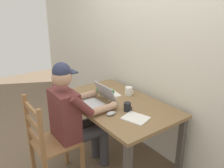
{
  "coord_description": "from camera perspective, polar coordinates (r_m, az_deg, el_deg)",
  "views": [
    {
      "loc": [
        1.88,
        -1.44,
        1.81
      ],
      "look_at": [
        -0.02,
        -0.05,
        0.94
      ],
      "focal_mm": 37.93,
      "sensor_mm": 36.0,
      "label": 1
    }
  ],
  "objects": [
    {
      "name": "computer_mouse",
      "position": [
        2.33,
        -0.23,
        -7.1
      ],
      "size": [
        0.06,
        0.1,
        0.03
      ],
      "primitive_type": "ellipsoid",
      "color": "#ADAFB2",
      "rests_on": "desk"
    },
    {
      "name": "paper_pile_near_laptop",
      "position": [
        2.28,
        5.72,
        -8.19
      ],
      "size": [
        0.28,
        0.25,
        0.01
      ],
      "primitive_type": "cube",
      "rotation": [
        0.0,
        0.0,
        0.3
      ],
      "color": "white",
      "rests_on": "desk"
    },
    {
      "name": "book_stack_main",
      "position": [
        2.83,
        -1.61,
        -1.78
      ],
      "size": [
        0.21,
        0.15,
        0.05
      ],
      "color": "#2D5B9E",
      "rests_on": "desk"
    },
    {
      "name": "desk",
      "position": [
        2.64,
        1.15,
        -6.24
      ],
      "size": [
        1.36,
        0.82,
        0.72
      ],
      "color": "olive",
      "rests_on": "ground"
    },
    {
      "name": "seated_person",
      "position": [
        2.44,
        -9.01,
        -7.29
      ],
      "size": [
        0.5,
        0.6,
        1.26
      ],
      "color": "brown",
      "rests_on": "ground"
    },
    {
      "name": "coffee_mug_dark",
      "position": [
        2.4,
        3.75,
        -5.53
      ],
      "size": [
        0.11,
        0.07,
        0.09
      ],
      "color": "black",
      "rests_on": "desk"
    },
    {
      "name": "paper_pile_back_corner",
      "position": [
        2.8,
        -0.51,
        -2.43
      ],
      "size": [
        0.26,
        0.21,
        0.02
      ],
      "primitive_type": "cube",
      "rotation": [
        0.0,
        0.0,
        -0.12
      ],
      "color": "white",
      "rests_on": "desk"
    },
    {
      "name": "back_wall",
      "position": [
        2.74,
        9.53,
        9.23
      ],
      "size": [
        6.0,
        0.04,
        2.6
      ],
      "color": "silver",
      "rests_on": "ground"
    },
    {
      "name": "wooden_chair",
      "position": [
        2.46,
        -14.68,
        -13.58
      ],
      "size": [
        0.42,
        0.42,
        0.95
      ],
      "color": "olive",
      "rests_on": "ground"
    },
    {
      "name": "laptop",
      "position": [
        2.54,
        -3.38,
        -3.88
      ],
      "size": [
        0.33,
        0.33,
        0.22
      ],
      "color": "#ADAFB2",
      "rests_on": "desk"
    },
    {
      "name": "coffee_mug_white",
      "position": [
        2.79,
        4.07,
        -1.7
      ],
      "size": [
        0.12,
        0.08,
        0.1
      ],
      "color": "white",
      "rests_on": "desk"
    },
    {
      "name": "ground_plane",
      "position": [
        2.98,
        1.06,
        -17.19
      ],
      "size": [
        8.0,
        8.0,
        0.0
      ],
      "primitive_type": "plane",
      "color": "brown"
    }
  ]
}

